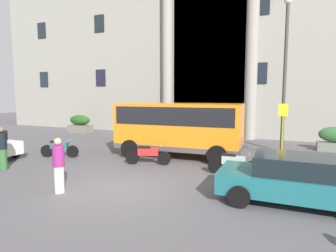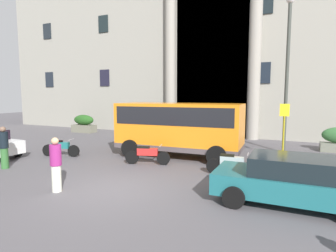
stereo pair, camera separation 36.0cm
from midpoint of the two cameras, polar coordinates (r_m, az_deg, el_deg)
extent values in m
cube|color=#545155|center=(9.62, -11.97, -12.99)|extent=(80.00, 64.00, 0.12)
cube|color=gray|center=(26.51, 11.51, 22.45)|extent=(41.75, 9.00, 21.00)
cube|color=black|center=(21.39, 7.77, 13.28)|extent=(5.46, 0.12, 11.39)
cylinder|color=gray|center=(22.14, -0.55, 13.10)|extent=(0.84, 0.84, 11.39)
cylinder|color=gray|center=(20.48, 16.31, 13.39)|extent=(0.84, 0.84, 11.39)
cube|color=#1B222B|center=(29.99, -24.43, 8.71)|extent=(0.98, 0.08, 1.44)
cube|color=black|center=(25.51, -14.06, 9.59)|extent=(0.98, 0.08, 1.44)
cube|color=black|center=(20.52, 17.86, 10.30)|extent=(0.98, 0.08, 1.44)
cube|color=black|center=(30.57, -24.85, 17.38)|extent=(0.98, 0.08, 1.44)
cube|color=black|center=(26.19, -14.35, 19.73)|extent=(0.98, 0.08, 1.44)
cube|color=black|center=(21.36, 18.32, 22.75)|extent=(0.98, 0.08, 1.44)
cube|color=orange|center=(13.96, 1.47, 0.06)|extent=(6.29, 2.51, 2.25)
cube|color=black|center=(13.91, 1.47, 2.31)|extent=(5.92, 2.53, 0.86)
cube|color=black|center=(13.25, 13.99, 1.10)|extent=(0.14, 1.89, 1.08)
cube|color=#4E4446|center=(14.11, 1.46, -3.99)|extent=(6.29, 2.55, 0.24)
cylinder|color=black|center=(14.68, 10.97, -4.17)|extent=(0.91, 0.32, 0.90)
cylinder|color=black|center=(12.50, 9.23, -5.98)|extent=(0.91, 0.32, 0.90)
cylinder|color=black|center=(15.97, -4.60, -3.23)|extent=(0.91, 0.32, 0.90)
cylinder|color=black|center=(13.99, -8.54, -4.64)|extent=(0.91, 0.32, 0.90)
cylinder|color=#A0951A|center=(14.65, 21.78, -1.09)|extent=(0.08, 0.08, 2.64)
cube|color=yellow|center=(14.53, 21.95, 3.09)|extent=(0.44, 0.03, 0.60)
cube|color=slate|center=(20.49, -2.91, -1.50)|extent=(1.63, 0.90, 0.61)
ellipsoid|color=#1D461E|center=(20.40, -2.92, 0.52)|extent=(1.57, 0.81, 0.84)
cube|color=#6A6958|center=(24.24, -18.00, -0.56)|extent=(2.00, 0.91, 0.62)
ellipsoid|color=#22501B|center=(24.16, -18.06, 1.17)|extent=(1.92, 0.82, 0.84)
cube|color=slate|center=(17.92, 30.82, -3.74)|extent=(1.95, 0.72, 0.48)
cylinder|color=black|center=(15.93, -29.52, -4.58)|extent=(0.62, 0.22, 0.62)
cube|color=#1D6369|center=(8.82, 23.94, -10.89)|extent=(4.38, 1.85, 0.61)
cube|color=black|center=(8.68, 24.11, -7.31)|extent=(2.37, 1.62, 0.53)
cylinder|color=black|center=(9.84, 14.95, -10.36)|extent=(0.62, 0.20, 0.62)
cylinder|color=black|center=(8.13, 13.13, -13.95)|extent=(0.62, 0.20, 0.62)
cylinder|color=black|center=(11.17, 15.98, -8.44)|extent=(0.61, 0.15, 0.60)
cylinder|color=black|center=(11.30, 8.78, -8.09)|extent=(0.61, 0.17, 0.60)
cube|color=#A8BEBF|center=(11.15, 12.39, -6.89)|extent=(0.91, 0.31, 0.32)
cube|color=black|center=(11.13, 11.49, -5.94)|extent=(0.53, 0.24, 0.12)
cylinder|color=#A5A5A8|center=(11.04, 15.49, -5.50)|extent=(0.08, 0.55, 0.03)
cylinder|color=black|center=(14.78, -19.68, -4.95)|extent=(0.60, 0.27, 0.60)
cylinder|color=black|center=(15.42, -24.25, -4.68)|extent=(0.61, 0.29, 0.60)
cube|color=#1C6161|center=(15.04, -22.06, -3.77)|extent=(0.90, 0.48, 0.32)
cube|color=black|center=(15.10, -22.69, -3.07)|extent=(0.56, 0.34, 0.12)
cylinder|color=#A5A5A8|center=(14.73, -20.15, -2.72)|extent=(0.19, 0.54, 0.03)
cylinder|color=black|center=(12.44, -1.64, -6.67)|extent=(0.60, 0.26, 0.60)
cylinder|color=black|center=(12.73, -8.11, -6.43)|extent=(0.61, 0.28, 0.60)
cube|color=red|center=(12.51, -4.92, -5.31)|extent=(0.95, 0.49, 0.32)
cube|color=black|center=(12.51, -5.74, -4.48)|extent=(0.56, 0.34, 0.12)
cylinder|color=#A5A5A8|center=(12.34, -2.18, -4.03)|extent=(0.18, 0.54, 0.03)
cylinder|color=beige|center=(9.72, -22.42, -10.08)|extent=(0.30, 0.30, 0.87)
cylinder|color=#91236C|center=(9.54, -22.62, -5.64)|extent=(0.36, 0.36, 0.67)
sphere|color=tan|center=(9.46, -22.74, -2.97)|extent=(0.23, 0.23, 0.23)
cylinder|color=#2F622E|center=(13.64, -31.40, -5.85)|extent=(0.30, 0.30, 0.88)
cylinder|color=black|center=(13.51, -31.60, -2.60)|extent=(0.36, 0.36, 0.68)
sphere|color=brown|center=(13.45, -31.71, -0.67)|extent=(0.24, 0.24, 0.24)
cylinder|color=#3A3E38|center=(16.20, 22.23, 8.71)|extent=(0.18, 0.18, 7.80)
sphere|color=white|center=(16.89, 22.86, 22.66)|extent=(0.40, 0.40, 0.40)
camera|label=1|loc=(0.18, -90.77, -0.09)|focal=29.68mm
camera|label=2|loc=(0.18, 89.23, 0.09)|focal=29.68mm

